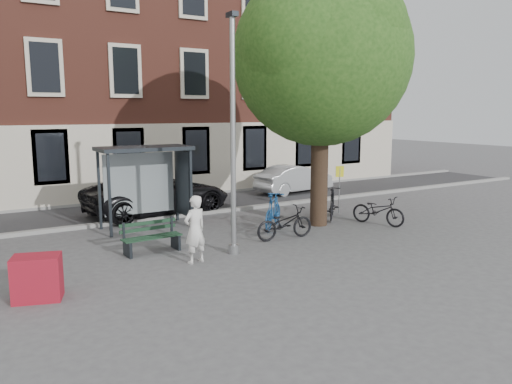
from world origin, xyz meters
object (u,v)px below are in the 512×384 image
at_px(bike_a, 285,223).
at_px(bike_b, 273,211).
at_px(lamppost, 233,148).
at_px(car_silver, 294,179).
at_px(bus_shelter, 156,168).
at_px(bike_c, 378,210).
at_px(bike_d, 332,203).
at_px(red_stand, 37,278).
at_px(notice_sign, 340,180).
at_px(car_dark, 158,194).
at_px(bench, 151,239).
at_px(painter, 195,229).

height_order(bike_a, bike_b, bike_b).
xyz_separation_m(lamppost, car_silver, (7.21, 7.37, -2.15)).
bearing_deg(bus_shelter, bike_a, -53.73).
relative_size(bike_a, bike_c, 1.00).
height_order(bike_b, bike_d, bike_b).
bearing_deg(red_stand, lamppost, 9.99).
bearing_deg(notice_sign, car_dark, 169.79).
relative_size(bike_b, car_dark, 0.36).
xyz_separation_m(bench, notice_sign, (7.65, 1.39, 0.86)).
height_order(lamppost, bike_c, lamppost).
xyz_separation_m(lamppost, bus_shelter, (-0.61, 4.11, -0.87)).
distance_m(bike_a, bike_d, 3.36).
relative_size(painter, bike_a, 0.92).
height_order(bike_c, bike_d, bike_d).
bearing_deg(red_stand, bike_a, 11.58).
relative_size(bus_shelter, bike_c, 1.56).
bearing_deg(bench, bike_c, -8.70).
xyz_separation_m(painter, bike_b, (3.63, 2.06, -0.27)).
xyz_separation_m(bus_shelter, bench, (-1.21, -2.87, -1.54)).
bearing_deg(painter, notice_sign, -171.61).
height_order(bike_a, car_silver, car_silver).
bearing_deg(bench, bike_d, 3.38).
distance_m(bus_shelter, bench, 3.48).
height_order(lamppost, red_stand, lamppost).
bearing_deg(bike_d, notice_sign, -101.77).
height_order(bus_shelter, bike_c, bus_shelter).
bearing_deg(painter, bike_d, -173.71).
xyz_separation_m(car_dark, notice_sign, (5.68, -3.38, 0.49)).
bearing_deg(lamppost, bike_a, 15.40).
distance_m(bus_shelter, car_dark, 2.35).
bearing_deg(bus_shelter, notice_sign, -13.02).
bearing_deg(painter, car_silver, -151.51).
xyz_separation_m(bike_c, notice_sign, (0.11, 2.10, 0.75)).
distance_m(bench, bike_c, 7.57).
bearing_deg(lamppost, car_dark, 88.63).
relative_size(painter, car_silver, 0.44).
height_order(bus_shelter, car_dark, bus_shelter).
height_order(car_dark, car_silver, car_dark).
relative_size(bench, bike_d, 0.87).
bearing_deg(bike_b, bus_shelter, 9.96).
bearing_deg(car_dark, car_silver, -86.35).
xyz_separation_m(bus_shelter, bike_a, (2.61, -3.55, -1.44)).
distance_m(bike_d, car_dark, 6.29).
relative_size(painter, red_stand, 1.88).
bearing_deg(car_silver, bike_b, 132.06).
xyz_separation_m(bus_shelter, bike_d, (5.62, -2.08, -1.37)).
bearing_deg(bike_b, lamppost, 83.76).
height_order(bus_shelter, red_stand, bus_shelter).
distance_m(bench, red_stand, 3.73).
relative_size(bus_shelter, bike_a, 1.56).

